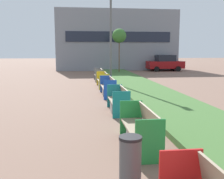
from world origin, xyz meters
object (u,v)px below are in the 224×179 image
object	(u,v)px
sapling_tree_far	(119,36)
parked_car_distant	(165,63)
litter_bin	(130,161)
bench_blue_frame	(108,88)
street_lamp_post	(111,24)
bench_green_frame	(140,132)
bench_teal_frame	(119,103)
bench_yellow_frame	(103,82)
bench_grey_frame	(99,76)

from	to	relation	value
sapling_tree_far	parked_car_distant	size ratio (longest dim) A/B	1.07
litter_bin	sapling_tree_far	world-z (taller)	sapling_tree_far
bench_blue_frame	street_lamp_post	distance (m)	5.63
bench_green_frame	bench_teal_frame	distance (m)	3.66
bench_green_frame	street_lamp_post	distance (m)	12.23
bench_green_frame	sapling_tree_far	size ratio (longest dim) A/B	0.45
litter_bin	bench_teal_frame	bearing A→B (deg)	83.81
bench_yellow_frame	litter_bin	size ratio (longest dim) A/B	2.53
sapling_tree_far	bench_grey_frame	bearing A→B (deg)	-111.36
street_lamp_post	bench_green_frame	bearing A→B (deg)	-93.01
bench_green_frame	parked_car_distant	world-z (taller)	parked_car_distant
sapling_tree_far	parked_car_distant	bearing A→B (deg)	26.77
bench_blue_frame	bench_grey_frame	bearing A→B (deg)	90.03
bench_yellow_frame	bench_teal_frame	bearing A→B (deg)	-90.03
bench_teal_frame	parked_car_distant	world-z (taller)	parked_car_distant
bench_blue_frame	bench_green_frame	bearing A→B (deg)	-90.03
bench_teal_frame	bench_grey_frame	bearing A→B (deg)	89.99
bench_green_frame	litter_bin	distance (m)	1.92
litter_bin	street_lamp_post	distance (m)	13.99
bench_green_frame	litter_bin	world-z (taller)	bench_green_frame
sapling_tree_far	street_lamp_post	bearing A→B (deg)	-101.76
bench_grey_frame	bench_yellow_frame	bearing A→B (deg)	-89.97
bench_blue_frame	bench_yellow_frame	bearing A→B (deg)	90.04
bench_teal_frame	sapling_tree_far	size ratio (longest dim) A/B	0.41
street_lamp_post	sapling_tree_far	bearing A→B (deg)	78.24
bench_green_frame	parked_car_distant	distance (m)	25.21
bench_grey_frame	street_lamp_post	xyz separation A→B (m)	(0.61, -2.72, 3.69)
street_lamp_post	bench_teal_frame	bearing A→B (deg)	-94.41
bench_grey_frame	street_lamp_post	size ratio (longest dim) A/B	0.28
parked_car_distant	litter_bin	bearing A→B (deg)	-111.55
parked_car_distant	sapling_tree_far	bearing A→B (deg)	-155.43
bench_blue_frame	litter_bin	distance (m)	9.27
bench_yellow_frame	parked_car_distant	world-z (taller)	parked_car_distant
bench_teal_frame	litter_bin	world-z (taller)	bench_teal_frame
bench_grey_frame	litter_bin	bearing A→B (deg)	-92.11
bench_blue_frame	bench_grey_frame	xyz separation A→B (m)	(-0.00, 6.93, -0.01)
bench_grey_frame	sapling_tree_far	xyz separation A→B (m)	(2.52, 6.45, 3.45)
bench_green_frame	bench_yellow_frame	bearing A→B (deg)	89.99
litter_bin	parked_car_distant	distance (m)	27.13
bench_green_frame	bench_grey_frame	distance (m)	14.36
bench_yellow_frame	street_lamp_post	size ratio (longest dim) A/B	0.30
street_lamp_post	parked_car_distant	xyz separation A→B (m)	(7.78, 12.13, -3.15)
bench_green_frame	sapling_tree_far	world-z (taller)	sapling_tree_far
bench_green_frame	bench_yellow_frame	world-z (taller)	same
bench_teal_frame	bench_blue_frame	size ratio (longest dim) A/B	0.79
bench_teal_frame	bench_blue_frame	distance (m)	3.77
bench_green_frame	parked_car_distant	size ratio (longest dim) A/B	0.48
bench_teal_frame	bench_grey_frame	world-z (taller)	same
bench_grey_frame	litter_bin	distance (m)	16.20
sapling_tree_far	litter_bin	bearing A→B (deg)	-97.84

